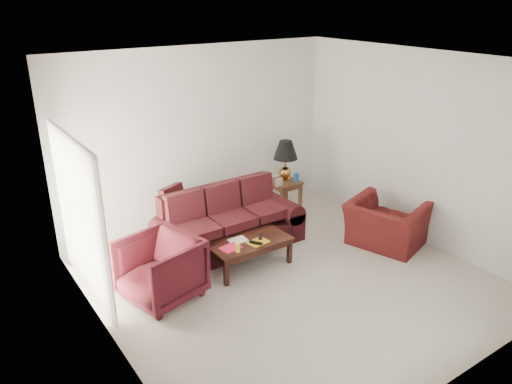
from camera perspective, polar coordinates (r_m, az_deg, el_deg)
floor at (r=7.14m, az=3.94°, el=-9.96°), size 5.00×5.00×0.00m
blinds at (r=6.73m, az=-19.53°, el=-2.97°), size 0.10×2.00×2.16m
sofa at (r=7.75m, az=-3.08°, el=-3.26°), size 2.35×1.09×0.95m
throw_pillow at (r=7.92m, az=-9.47°, el=-0.86°), size 0.49×0.37×0.46m
end_table at (r=9.20m, az=3.22°, el=-0.38°), size 0.52×0.52×0.56m
table_lamp at (r=9.04m, az=3.38°, el=3.61°), size 0.46×0.46×0.74m
clock at (r=8.84m, az=2.64°, el=1.13°), size 0.15×0.07×0.14m
blue_canister at (r=9.10m, az=4.62°, el=1.74°), size 0.12×0.12×0.15m
picture_frame at (r=9.09m, az=2.15°, el=1.79°), size 0.16×0.19×0.05m
floor_lamp at (r=7.67m, az=-20.45°, el=-2.36°), size 0.28×0.28×1.59m
armchair_left at (r=6.66m, az=-10.87°, el=-8.64°), size 1.12×1.10×0.85m
armchair_right at (r=8.14m, az=14.61°, el=-3.57°), size 1.27×1.36×0.73m
coffee_table at (r=7.34m, az=-0.77°, el=-7.05°), size 1.30×0.84×0.42m
magazine_red at (r=7.04m, az=-2.88°, el=-6.42°), size 0.31×0.25×0.02m
magazine_white at (r=7.25m, az=-2.07°, el=-5.52°), size 0.26×0.20×0.01m
magazine_orange at (r=7.19m, az=0.29°, el=-5.74°), size 0.31×0.25×0.02m
remote_a at (r=7.13m, az=-0.01°, el=-5.82°), size 0.14×0.19×0.02m
remote_b at (r=7.30m, az=0.57°, el=-5.10°), size 0.16×0.17×0.02m
yellow_glass at (r=6.93m, az=-2.11°, el=-6.39°), size 0.09×0.09×0.12m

